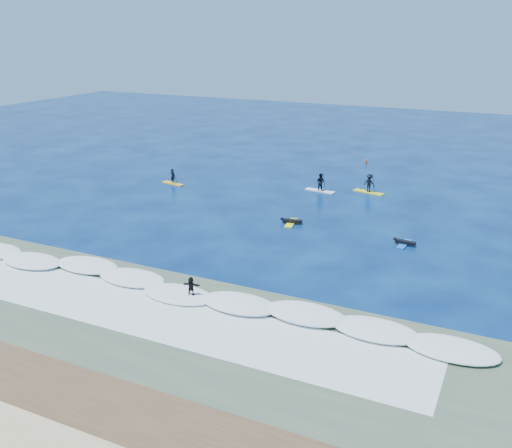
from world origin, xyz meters
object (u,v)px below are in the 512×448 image
at_px(sup_paddler_right, 369,184).
at_px(marker_buoy, 366,162).
at_px(prone_paddler_near, 291,222).
at_px(sup_paddler_center, 320,184).
at_px(prone_paddler_far, 404,243).
at_px(wave_surfer, 191,288).
at_px(sup_paddler_left, 173,179).

relative_size(sup_paddler_right, marker_buoy, 5.15).
xyz_separation_m(prone_paddler_near, marker_buoy, (-0.15, 24.18, 0.11)).
xyz_separation_m(sup_paddler_center, prone_paddler_near, (1.12, -10.37, -0.63)).
bearing_deg(sup_paddler_center, prone_paddler_far, -38.35).
distance_m(sup_paddler_center, wave_surfer, 25.91).
bearing_deg(prone_paddler_far, sup_paddler_left, 80.91).
distance_m(sup_paddler_right, marker_buoy, 12.74).
height_order(sup_paddler_center, sup_paddler_right, sup_paddler_right).
distance_m(prone_paddler_near, wave_surfer, 15.54).
bearing_deg(sup_paddler_right, sup_paddler_center, -147.38).
relative_size(prone_paddler_far, marker_buoy, 3.55).
distance_m(sup_paddler_left, wave_surfer, 27.00).
height_order(sup_paddler_center, prone_paddler_far, sup_paddler_center).
relative_size(sup_paddler_left, prone_paddler_near, 1.13).
xyz_separation_m(sup_paddler_center, sup_paddler_right, (4.54, 1.59, 0.06)).
xyz_separation_m(sup_paddler_left, sup_paddler_right, (19.40, 5.56, 0.27)).
relative_size(prone_paddler_near, wave_surfer, 1.33).
distance_m(sup_paddler_left, prone_paddler_far, 26.57).
height_order(prone_paddler_far, wave_surfer, wave_surfer).
distance_m(prone_paddler_near, marker_buoy, 24.18).
distance_m(sup_paddler_center, prone_paddler_far, 15.53).
bearing_deg(marker_buoy, wave_surfer, -90.11).
height_order(sup_paddler_right, marker_buoy, sup_paddler_right).
distance_m(sup_paddler_right, wave_surfer, 27.73).
bearing_deg(prone_paddler_far, sup_paddler_center, 50.36).
bearing_deg(wave_surfer, marker_buoy, 77.83).
distance_m(prone_paddler_far, wave_surfer, 17.63).
xyz_separation_m(sup_paddler_center, marker_buoy, (0.97, 13.81, -0.53)).
bearing_deg(marker_buoy, prone_paddler_near, -89.65).
bearing_deg(sup_paddler_right, marker_buoy, 119.60).
bearing_deg(sup_paddler_left, marker_buoy, 61.42).
relative_size(sup_paddler_left, sup_paddler_right, 0.85).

